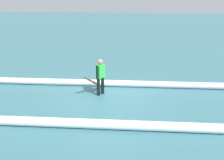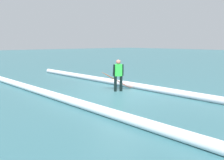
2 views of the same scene
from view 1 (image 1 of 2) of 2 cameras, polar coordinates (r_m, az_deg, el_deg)
name	(u,v)px [view 1 (image 1 of 2)]	position (r m, az deg, el deg)	size (l,w,h in m)	color
ground_plane	(106,97)	(10.94, -1.25, -3.66)	(135.91, 135.91, 0.00)	#376C75
surfer	(100,75)	(10.94, -2.54, 1.08)	(0.34, 0.49, 1.53)	black
surfboard	(93,82)	(11.30, -4.09, -0.47)	(0.78, 1.64, 0.98)	#E55926
wave_crest_foreground	(155,84)	(12.17, 9.46, -0.95)	(0.30, 0.30, 22.26)	white
wave_crest_midground	(66,123)	(8.50, -9.92, -9.19)	(0.31, 0.31, 16.76)	white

